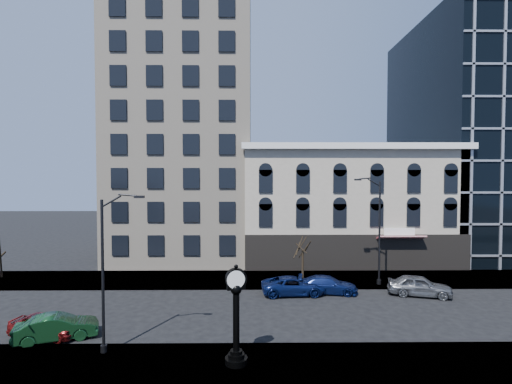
{
  "coord_description": "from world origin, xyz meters",
  "views": [
    {
      "loc": [
        1.68,
        -24.79,
        9.01
      ],
      "look_at": [
        2.0,
        4.0,
        8.0
      ],
      "focal_mm": 26.0,
      "sensor_mm": 36.0,
      "label": 1
    }
  ],
  "objects_px": {
    "street_lamp_near": "(114,231)",
    "car_near_b": "(57,327)",
    "car_near_a": "(46,325)",
    "street_clock": "(236,319)"
  },
  "relations": [
    {
      "from": "street_lamp_near",
      "to": "car_near_b",
      "type": "relative_size",
      "value": 1.94
    },
    {
      "from": "street_lamp_near",
      "to": "car_near_b",
      "type": "distance_m",
      "value": 7.13
    },
    {
      "from": "car_near_a",
      "to": "car_near_b",
      "type": "height_order",
      "value": "car_near_b"
    },
    {
      "from": "street_clock",
      "to": "car_near_a",
      "type": "relative_size",
      "value": 1.2
    },
    {
      "from": "street_lamp_near",
      "to": "street_clock",
      "type": "bearing_deg",
      "value": -10.95
    },
    {
      "from": "car_near_b",
      "to": "street_clock",
      "type": "bearing_deg",
      "value": -127.88
    },
    {
      "from": "car_near_a",
      "to": "car_near_b",
      "type": "distance_m",
      "value": 0.91
    },
    {
      "from": "car_near_b",
      "to": "car_near_a",
      "type": "bearing_deg",
      "value": 44.85
    },
    {
      "from": "street_lamp_near",
      "to": "car_near_a",
      "type": "xyz_separation_m",
      "value": [
        -4.76,
        2.15,
        -5.71
      ]
    },
    {
      "from": "street_lamp_near",
      "to": "car_near_a",
      "type": "height_order",
      "value": "street_lamp_near"
    }
  ]
}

